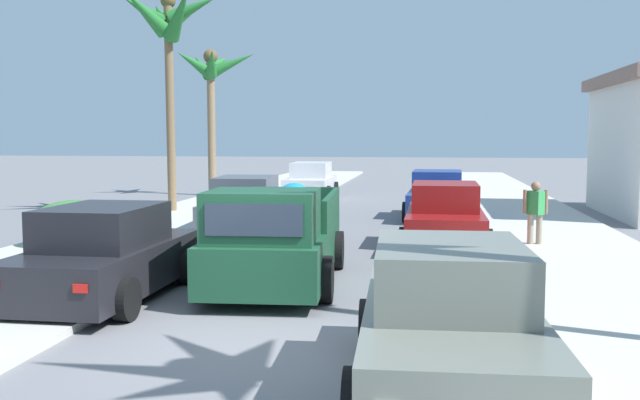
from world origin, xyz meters
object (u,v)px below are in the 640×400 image
palm_tree_right_fore (169,25)px  pickup_truck (276,241)px  palm_tree_left_fore (213,76)px  pedestrian (535,210)px  car_right_near (106,256)px  car_left_far (450,323)px  car_right_far (245,207)px  car_left_near (437,196)px  hedge_bush (72,223)px  car_left_mid (311,182)px  car_right_mid (445,218)px

palm_tree_right_fore → pickup_truck: bearing=-60.8°
palm_tree_left_fore → pedestrian: size_ratio=4.09×
palm_tree_left_fore → car_right_near: bearing=-77.7°
pickup_truck → car_left_far: size_ratio=1.23×
car_left_far → palm_tree_right_fore: 18.73m
pickup_truck → car_right_far: size_ratio=1.23×
pickup_truck → car_left_near: pickup_truck is taller
car_right_near → hedge_bush: (-3.38, 5.24, -0.16)m
car_left_mid → car_right_far: bearing=-90.2°
car_left_mid → pedestrian: (7.45, -12.57, 0.20)m
car_left_mid → car_left_far: same height
pickup_truck → palm_tree_left_fore: palm_tree_left_fore is taller
car_left_far → car_right_far: 12.67m
pedestrian → car_right_mid: bearing=-178.2°
pickup_truck → car_left_mid: bearing=97.5°
pickup_truck → pedestrian: bearing=43.3°
car_left_far → pedestrian: bearing=77.1°
pickup_truck → car_left_far: (2.91, -4.90, -0.08)m
palm_tree_left_fore → pedestrian: (11.98, -13.40, -4.39)m
palm_tree_right_fore → pedestrian: 13.62m
car_right_mid → palm_tree_right_fore: bearing=147.0°
car_right_far → palm_tree_left_fore: 13.28m
car_left_near → car_left_far: bearing=-90.1°
hedge_bush → car_right_near: bearing=-57.1°
car_left_far → car_right_far: size_ratio=1.00×
palm_tree_left_fore → hedge_bush: bearing=-86.3°
car_right_far → pedestrian: 7.70m
car_left_near → hedge_bush: car_left_near is taller
pickup_truck → car_right_near: bearing=-148.3°
car_left_far → palm_tree_left_fore: bearing=112.8°
car_left_mid → car_right_mid: same height
car_left_far → pedestrian: size_ratio=2.71×
pickup_truck → car_right_far: pickup_truck is taller
car_left_near → pedestrian: 6.38m
palm_tree_left_fore → pedestrian: 18.50m
car_right_far → palm_tree_left_fore: (-4.50, 11.62, 4.59)m
car_right_far → pickup_truck: bearing=-70.7°
car_right_mid → pedestrian: size_ratio=2.69×
car_right_near → car_left_near: bearing=66.3°
car_right_far → palm_tree_right_fore: (-3.61, 3.99, 5.61)m
hedge_bush → pedestrian: pedestrian is taller
pickup_truck → palm_tree_right_fore: palm_tree_right_fore is taller
hedge_bush → palm_tree_left_fore: bearing=93.7°
palm_tree_right_fore → car_left_mid: bearing=61.8°
car_left_mid → car_right_mid: size_ratio=1.00×
car_left_far → palm_tree_left_fore: (-9.74, 23.15, 4.59)m
car_left_mid → palm_tree_right_fore: palm_tree_right_fore is taller
car_left_mid → hedge_bush: size_ratio=1.53×
pickup_truck → car_right_mid: (3.06, 4.79, -0.08)m
car_left_far → car_left_near: bearing=89.9°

